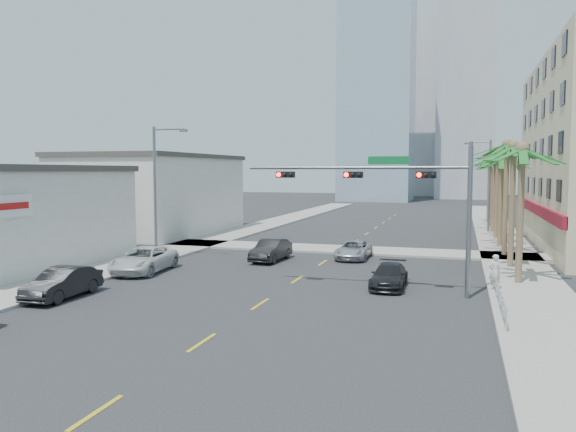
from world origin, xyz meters
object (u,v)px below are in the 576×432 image
object	(u,v)px
car_lane_center	(354,250)
pedestrian	(495,272)
car_lane_left	(271,250)
traffic_signal_mast	(400,191)
car_parked_mid	(63,283)
car_lane_right	(389,276)
car_parked_far	(144,260)

from	to	relation	value
car_lane_center	pedestrian	xyz separation A→B (m)	(8.68, -8.45, 0.41)
car_lane_left	traffic_signal_mast	bearing A→B (deg)	-37.27
car_parked_mid	pedestrian	world-z (taller)	pedestrian
car_lane_right	pedestrian	distance (m)	5.20
car_lane_center	pedestrian	size ratio (longest dim) A/B	2.53
pedestrian	car_parked_mid	bearing A→B (deg)	-5.47
traffic_signal_mast	car_parked_mid	size ratio (longest dim) A/B	2.52
traffic_signal_mast	car_lane_right	world-z (taller)	traffic_signal_mast
car_lane_center	pedestrian	bearing A→B (deg)	-43.91
car_parked_far	pedestrian	distance (m)	19.70
car_parked_mid	car_lane_center	bearing A→B (deg)	53.46
pedestrian	car_lane_center	bearing A→B (deg)	-70.49
car_parked_far	car_lane_center	xyz separation A→B (m)	(11.02, 8.78, -0.13)
car_parked_mid	car_lane_right	world-z (taller)	car_parked_mid
car_lane_right	pedestrian	xyz separation A→B (m)	(5.16, 0.44, 0.42)
pedestrian	car_parked_far	bearing A→B (deg)	-25.30
car_lane_left	car_parked_mid	bearing A→B (deg)	-110.84
car_lane_center	pedestrian	world-z (taller)	pedestrian
car_parked_mid	car_lane_center	size ratio (longest dim) A/B	0.99
traffic_signal_mast	car_lane_right	size ratio (longest dim) A/B	2.64
car_parked_mid	car_parked_far	xyz separation A→B (m)	(0.00, 7.15, 0.02)
car_parked_mid	car_lane_right	bearing A→B (deg)	23.98
car_lane_center	traffic_signal_mast	bearing A→B (deg)	-67.75
car_parked_far	car_lane_right	world-z (taller)	car_parked_far
traffic_signal_mast	car_parked_far	xyz separation A→B (m)	(-15.18, 1.57, -4.32)
car_parked_mid	car_parked_far	size ratio (longest dim) A/B	0.82
car_parked_far	pedestrian	xyz separation A→B (m)	(19.70, 0.33, 0.28)
car_lane_right	car_parked_far	bearing A→B (deg)	178.87
car_parked_mid	car_lane_center	world-z (taller)	car_parked_mid
traffic_signal_mast	car_lane_right	bearing A→B (deg)	114.00
car_lane_right	traffic_signal_mast	bearing A→B (deg)	-66.70
traffic_signal_mast	car_lane_center	xyz separation A→B (m)	(-4.16, 10.34, -4.44)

